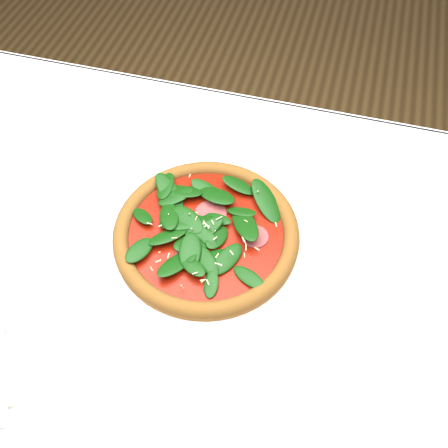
# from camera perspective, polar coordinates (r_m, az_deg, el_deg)

# --- Properties ---
(ground) EXTENTS (6.00, 6.00, 0.00)m
(ground) POSITION_cam_1_polar(r_m,az_deg,el_deg) (1.49, -3.84, -18.76)
(ground) COLOR brown
(ground) RESTS_ON ground
(dining_table) EXTENTS (1.21, 0.81, 0.75)m
(dining_table) POSITION_cam_1_polar(r_m,az_deg,el_deg) (0.89, -6.12, -6.58)
(dining_table) COLOR silver
(dining_table) RESTS_ON ground
(plate) EXTENTS (0.34, 0.34, 0.01)m
(plate) POSITION_cam_1_polar(r_m,az_deg,el_deg) (0.81, -2.01, -1.67)
(plate) COLOR white
(plate) RESTS_ON dining_table
(pizza) EXTENTS (0.39, 0.39, 0.04)m
(pizza) POSITION_cam_1_polar(r_m,az_deg,el_deg) (0.79, -2.05, -0.87)
(pizza) COLOR #A06726
(pizza) RESTS_ON plate
(napkin) EXTENTS (0.18, 0.15, 0.01)m
(napkin) POSITION_cam_1_polar(r_m,az_deg,el_deg) (0.77, -23.52, -15.91)
(napkin) COLOR silver
(napkin) RESTS_ON dining_table
(fork) EXTENTS (0.09, 0.16, 0.00)m
(fork) POSITION_cam_1_polar(r_m,az_deg,el_deg) (0.77, -23.54, -13.54)
(fork) COLOR silver
(fork) RESTS_ON napkin
(saucer_far) EXTENTS (0.15, 0.15, 0.01)m
(saucer_far) POSITION_cam_1_polar(r_m,az_deg,el_deg) (0.97, 18.71, 7.03)
(saucer_far) COLOR white
(saucer_far) RESTS_ON dining_table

